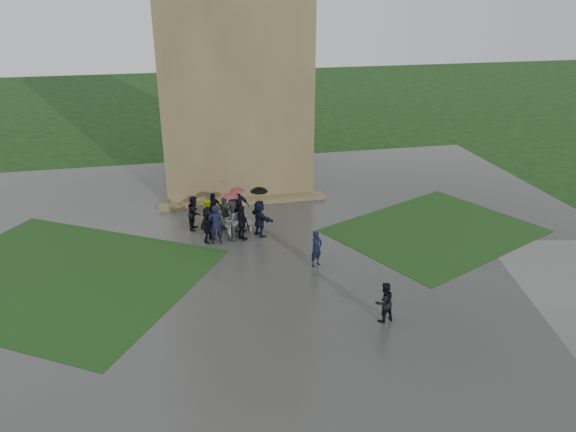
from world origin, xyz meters
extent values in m
plane|color=black|center=(0.00, 0.00, 0.00)|extent=(120.00, 120.00, 0.00)
cube|color=#343432|center=(0.00, 2.00, 0.01)|extent=(34.00, 34.00, 0.02)
cube|color=#153512|center=(-8.50, 4.00, 0.03)|extent=(14.10, 13.46, 0.01)
cube|color=#153512|center=(8.50, 5.00, 0.03)|extent=(11.12, 10.15, 0.01)
cube|color=brown|center=(0.00, 15.00, 9.00)|extent=(8.00, 8.00, 18.00)
cube|color=brown|center=(0.00, 10.60, 0.13)|extent=(9.00, 0.80, 0.22)
cube|color=#B1B2AD|center=(-0.72, 6.87, 0.40)|extent=(1.36, 0.64, 0.05)
cube|color=#B1B2AD|center=(-1.24, 6.77, 0.20)|extent=(0.14, 0.35, 0.37)
cube|color=#B1B2AD|center=(-0.21, 6.97, 0.20)|extent=(0.14, 0.35, 0.37)
cube|color=#B1B2AD|center=(-0.76, 7.06, 0.60)|extent=(1.29, 0.29, 0.35)
imported|color=black|center=(-0.74, 6.98, 0.80)|extent=(0.87, 0.70, 1.57)
imported|color=black|center=(-0.68, 7.71, 0.99)|extent=(1.16, 0.69, 1.94)
imported|color=black|center=(-0.72, 7.80, 0.83)|extent=(1.03, 1.07, 1.62)
imported|color=#424247|center=(-1.34, 7.49, 0.83)|extent=(0.82, 1.08, 1.63)
imported|color=black|center=(-1.83, 8.18, 0.82)|extent=(1.08, 0.94, 1.60)
imported|color=black|center=(-2.76, 7.70, 0.86)|extent=(0.67, 0.91, 1.68)
imported|color=#C5CF0C|center=(-2.19, 7.23, 0.84)|extent=(0.86, 0.90, 1.64)
imported|color=black|center=(-2.21, 6.15, 0.86)|extent=(1.39, 1.59, 1.69)
imported|color=black|center=(-1.91, 5.86, 0.95)|extent=(0.71, 0.50, 1.87)
imported|color=#424247|center=(-1.15, 6.13, 0.97)|extent=(1.06, 0.98, 1.91)
imported|color=black|center=(-0.70, 5.99, 0.87)|extent=(0.96, 1.14, 1.70)
imported|color=black|center=(0.18, 6.27, 0.90)|extent=(1.20, 1.72, 1.75)
imported|color=#D0555E|center=(-1.15, 6.13, 2.03)|extent=(0.66, 0.66, 0.58)
imported|color=#433799|center=(-1.34, 7.49, 2.11)|extent=(0.82, 0.82, 0.75)
imported|color=black|center=(0.18, 6.27, 2.10)|extent=(0.80, 0.80, 0.70)
imported|color=#D0555E|center=(-0.74, 6.98, 1.95)|extent=(0.70, 0.70, 0.61)
imported|color=black|center=(1.99, 2.79, 0.80)|extent=(0.68, 0.62, 1.57)
imported|color=black|center=(3.23, -1.76, 0.77)|extent=(0.81, 0.58, 1.49)
camera|label=1|loc=(-3.62, -17.55, 11.09)|focal=35.00mm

